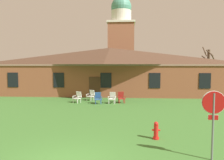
% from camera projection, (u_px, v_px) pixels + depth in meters
% --- Properties ---
extents(brick_building, '(25.02, 10.40, 5.39)m').
position_uv_depth(brick_building, '(110.00, 69.00, 25.46)').
color(brick_building, brown).
rests_on(brick_building, ground).
extents(dome_tower, '(5.18, 5.18, 17.06)m').
position_uv_depth(dome_tower, '(121.00, 42.00, 39.57)').
color(dome_tower, '#93563D').
rests_on(dome_tower, ground).
extents(stop_sign, '(0.80, 0.10, 2.43)m').
position_uv_depth(stop_sign, '(213.00, 112.00, 7.04)').
color(stop_sign, slate).
rests_on(stop_sign, ground).
extents(lawn_chair_by_porch, '(0.80, 0.84, 0.96)m').
position_uv_depth(lawn_chair_by_porch, '(78.00, 97.00, 18.00)').
color(lawn_chair_by_porch, silver).
rests_on(lawn_chair_by_porch, ground).
extents(lawn_chair_near_door, '(0.82, 0.85, 0.96)m').
position_uv_depth(lawn_chair_near_door, '(91.00, 95.00, 19.10)').
color(lawn_chair_near_door, silver).
rests_on(lawn_chair_near_door, ground).
extents(lawn_chair_left_end, '(0.72, 0.76, 0.96)m').
position_uv_depth(lawn_chair_left_end, '(98.00, 98.00, 17.55)').
color(lawn_chair_left_end, '#2D5693').
rests_on(lawn_chair_left_end, ground).
extents(lawn_chair_middle, '(0.70, 0.74, 0.96)m').
position_uv_depth(lawn_chair_middle, '(112.00, 98.00, 17.67)').
color(lawn_chair_middle, white).
rests_on(lawn_chair_middle, ground).
extents(lawn_chair_right_end, '(0.73, 0.78, 0.96)m').
position_uv_depth(lawn_chair_right_end, '(121.00, 97.00, 17.93)').
color(lawn_chair_right_end, maroon).
rests_on(lawn_chair_right_end, ground).
extents(bare_tree_beside_building, '(1.80, 1.49, 5.80)m').
position_uv_depth(bare_tree_beside_building, '(208.00, 67.00, 28.21)').
color(bare_tree_beside_building, brown).
rests_on(bare_tree_beside_building, ground).
extents(fire_hydrant, '(0.36, 0.28, 0.79)m').
position_uv_depth(fire_hydrant, '(156.00, 131.00, 9.16)').
color(fire_hydrant, red).
rests_on(fire_hydrant, ground).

